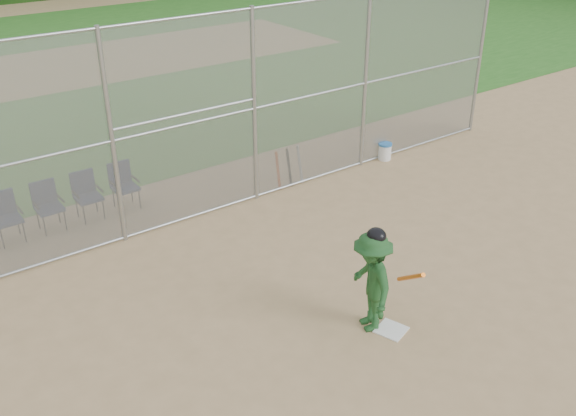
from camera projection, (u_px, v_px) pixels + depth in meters
ground at (386, 334)px, 9.66m from camera, size 100.00×100.00×0.00m
grass_strip at (27, 73)px, 22.52m from camera, size 100.00×100.00×0.00m
dirt_patch_far at (27, 73)px, 22.52m from camera, size 24.00×24.00×0.00m
backstop_fence at (211, 115)px, 12.28m from camera, size 16.09×0.09×4.00m
home_plate at (391, 330)px, 9.73m from camera, size 0.53×0.53×0.02m
batter_at_plate at (371, 281)px, 9.45m from camera, size 1.02×1.35×1.71m
water_cooler at (385, 151)px, 15.54m from camera, size 0.33×0.33×0.42m
spare_bats at (289, 167)px, 14.15m from camera, size 0.66×0.25×0.85m
chair_2 at (7, 219)px, 11.90m from camera, size 0.54×0.52×0.96m
chair_3 at (49, 207)px, 12.31m from camera, size 0.54×0.52×0.96m
chair_4 at (88, 197)px, 12.72m from camera, size 0.54×0.52×0.96m
chair_5 at (125, 187)px, 13.13m from camera, size 0.54×0.52×0.96m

